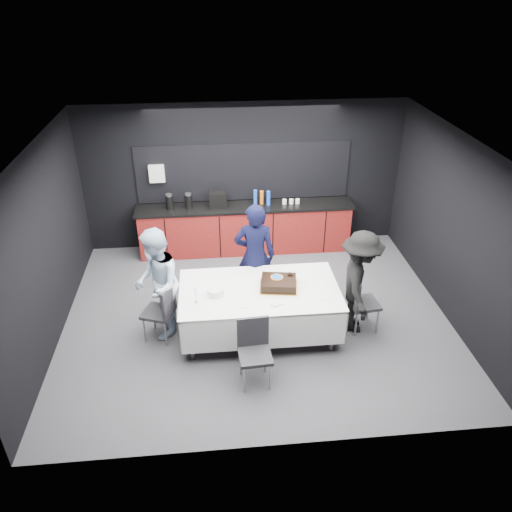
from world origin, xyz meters
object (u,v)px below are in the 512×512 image
(champagne_flute, at_px, (195,292))
(chair_right, at_px, (360,299))
(person_right, at_px, (359,283))
(person_center, at_px, (255,256))
(chair_near, at_px, (254,347))
(chair_left, at_px, (163,308))
(cake_assembly, at_px, (279,283))
(person_left, at_px, (157,284))
(plate_stack, at_px, (216,291))
(party_table, at_px, (259,297))

(champagne_flute, height_order, chair_right, champagne_flute)
(person_right, bearing_deg, person_center, 71.73)
(champagne_flute, height_order, chair_near, champagne_flute)
(champagne_flute, distance_m, chair_left, 0.68)
(cake_assembly, xyz_separation_m, chair_near, (-0.46, -1.00, -0.31))
(chair_right, bearing_deg, chair_near, -151.40)
(chair_right, xyz_separation_m, chair_near, (-1.67, -0.91, 0.00))
(champagne_flute, height_order, person_left, person_left)
(chair_left, relative_size, person_center, 0.52)
(cake_assembly, relative_size, person_left, 0.35)
(person_center, distance_m, person_left, 1.61)
(plate_stack, height_order, person_right, person_right)
(chair_left, xyz_separation_m, person_right, (2.88, -0.03, 0.28))
(person_center, bearing_deg, chair_right, 155.93)
(chair_left, relative_size, chair_right, 1.00)
(plate_stack, relative_size, chair_left, 0.26)
(chair_right, distance_m, person_center, 1.74)
(cake_assembly, bearing_deg, person_left, 175.80)
(plate_stack, xyz_separation_m, person_right, (2.11, 0.05, -0.01))
(champagne_flute, relative_size, person_left, 0.13)
(champagne_flute, bearing_deg, chair_left, 155.18)
(plate_stack, xyz_separation_m, person_left, (-0.84, 0.23, 0.03))
(champagne_flute, xyz_separation_m, person_left, (-0.56, 0.39, -0.08))
(party_table, relative_size, cake_assembly, 3.85)
(chair_left, bearing_deg, plate_stack, -5.41)
(chair_right, bearing_deg, person_center, 150.76)
(plate_stack, distance_m, person_right, 2.11)
(chair_right, bearing_deg, cake_assembly, 175.92)
(chair_near, relative_size, person_center, 0.52)
(champagne_flute, distance_m, chair_near, 1.12)
(cake_assembly, height_order, plate_stack, cake_assembly)
(party_table, height_order, chair_right, chair_right)
(cake_assembly, relative_size, chair_near, 0.65)
(chair_left, height_order, chair_near, same)
(cake_assembly, bearing_deg, chair_left, -179.11)
(person_center, bearing_deg, person_right, 156.53)
(plate_stack, relative_size, person_left, 0.14)
(person_left, bearing_deg, champagne_flute, 51.61)
(plate_stack, xyz_separation_m, chair_left, (-0.77, 0.07, -0.30))
(party_table, xyz_separation_m, chair_near, (-0.17, -0.96, -0.11))
(cake_assembly, xyz_separation_m, champagne_flute, (-1.20, -0.26, 0.09))
(plate_stack, distance_m, chair_right, 2.15)
(plate_stack, xyz_separation_m, champagne_flute, (-0.28, -0.16, 0.11))
(cake_assembly, height_order, person_right, person_right)
(person_left, height_order, person_right, person_left)
(cake_assembly, height_order, champagne_flute, champagne_flute)
(chair_near, height_order, person_right, person_right)
(chair_left, bearing_deg, person_right, -0.51)
(person_center, height_order, person_left, person_center)
(party_table, distance_m, person_left, 1.50)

